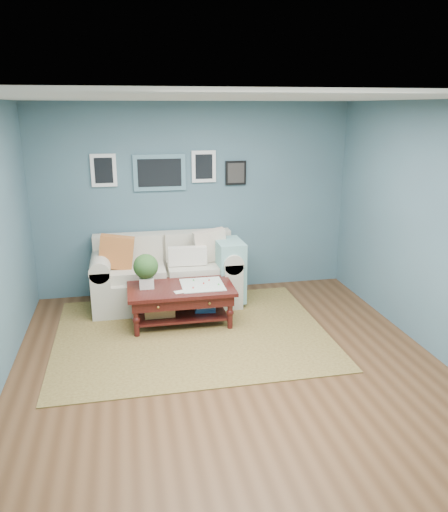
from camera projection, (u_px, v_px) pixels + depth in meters
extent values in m
plane|color=brown|center=(232.00, 371.00, 5.16)|extent=(5.00, 5.00, 0.00)
plane|color=white|center=(233.00, 98.00, 4.38)|extent=(5.00, 5.00, 0.00)
cube|color=#405A66|center=(195.00, 200.00, 7.12)|extent=(4.50, 0.02, 2.70)
cube|color=#405A66|center=(343.00, 380.00, 2.43)|extent=(4.50, 0.02, 2.70)
cube|color=#405A66|center=(442.00, 234.00, 5.20)|extent=(0.02, 5.00, 2.70)
cube|color=slate|center=(160.00, 173.00, 6.89)|extent=(0.72, 0.03, 0.50)
cube|color=black|center=(160.00, 173.00, 6.87)|extent=(0.60, 0.01, 0.38)
cube|color=white|center=(104.00, 170.00, 6.73)|extent=(0.34, 0.03, 0.44)
cube|color=white|center=(204.00, 167.00, 6.99)|extent=(0.34, 0.03, 0.44)
cube|color=black|center=(236.00, 173.00, 7.10)|extent=(0.30, 0.03, 0.34)
cube|color=brown|center=(192.00, 333.00, 6.01)|extent=(3.20, 2.56, 0.01)
cube|color=beige|center=(166.00, 289.00, 6.87)|extent=(1.47, 0.91, 0.43)
cube|color=beige|center=(163.00, 249.00, 7.07)|extent=(1.92, 0.23, 0.50)
cube|color=beige|center=(102.00, 286.00, 6.68)|extent=(0.25, 0.91, 0.64)
cube|color=beige|center=(227.00, 278.00, 7.01)|extent=(0.25, 0.91, 0.64)
cylinder|color=beige|center=(100.00, 263.00, 6.59)|extent=(0.27, 0.91, 0.27)
cylinder|color=beige|center=(227.00, 256.00, 6.91)|extent=(0.27, 0.91, 0.27)
cube|color=beige|center=(137.00, 272.00, 6.66)|extent=(0.74, 0.58, 0.13)
cube|color=beige|center=(195.00, 269.00, 6.81)|extent=(0.74, 0.58, 0.13)
cube|color=beige|center=(135.00, 248.00, 6.86)|extent=(0.74, 0.12, 0.37)
cube|color=beige|center=(192.00, 245.00, 7.01)|extent=(0.74, 0.12, 0.37)
cube|color=#D65129|center=(116.00, 252.00, 6.54)|extent=(0.50, 0.18, 0.49)
cube|color=silver|center=(210.00, 246.00, 6.84)|extent=(0.49, 0.19, 0.48)
cube|color=beige|center=(188.00, 256.00, 6.69)|extent=(0.52, 0.12, 0.25)
cube|color=#85BBAF|center=(229.00, 270.00, 6.85)|extent=(0.35, 0.57, 0.83)
cube|color=#360F0D|center=(181.00, 288.00, 6.18)|extent=(1.31, 0.77, 0.04)
cube|color=#360F0D|center=(181.00, 295.00, 6.20)|extent=(1.22, 0.68, 0.13)
cube|color=#360F0D|center=(181.00, 314.00, 6.28)|extent=(1.11, 0.57, 0.03)
sphere|color=gold|center=(158.00, 307.00, 5.82)|extent=(0.03, 0.03, 0.03)
sphere|color=gold|center=(210.00, 303.00, 5.93)|extent=(0.03, 0.03, 0.03)
cylinder|color=#360F0D|center=(136.00, 319.00, 5.87)|extent=(0.07, 0.07, 0.45)
cylinder|color=#360F0D|center=(230.00, 312.00, 6.08)|extent=(0.07, 0.07, 0.45)
cylinder|color=#360F0D|center=(135.00, 301.00, 6.42)|extent=(0.07, 0.07, 0.45)
cylinder|color=#360F0D|center=(221.00, 295.00, 6.63)|extent=(0.07, 0.07, 0.45)
cube|color=silver|center=(147.00, 282.00, 6.13)|extent=(0.17, 0.17, 0.13)
sphere|color=#2A4D1D|center=(146.00, 266.00, 6.07)|extent=(0.30, 0.30, 0.30)
cube|color=silver|center=(202.00, 285.00, 6.22)|extent=(0.52, 0.52, 0.01)
cube|color=#B18150|center=(159.00, 307.00, 6.19)|extent=(0.37, 0.26, 0.22)
cube|color=navy|center=(205.00, 306.00, 6.33)|extent=(0.26, 0.20, 0.12)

